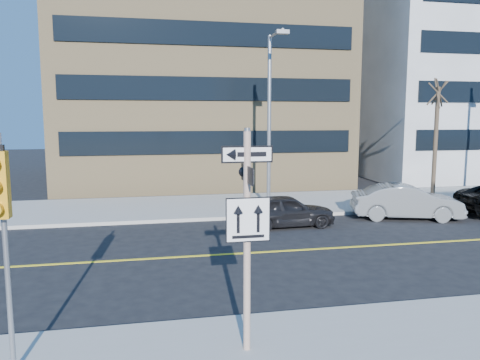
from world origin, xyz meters
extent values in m
plane|color=black|center=(0.00, 0.00, 0.00)|extent=(120.00, 120.00, 0.00)
cylinder|color=silver|center=(0.00, -2.50, 2.15)|extent=(0.13, 0.13, 4.00)
cylinder|color=gray|center=(0.00, -2.50, 4.18)|extent=(0.10, 0.10, 0.06)
cube|color=black|center=(0.00, -2.50, 3.75)|extent=(0.92, 0.03, 0.30)
cube|color=black|center=(0.00, -2.50, 3.40)|extent=(0.03, 0.92, 0.30)
cube|color=white|center=(0.00, -2.58, 2.60)|extent=(0.80, 0.03, 0.80)
cylinder|color=gray|center=(-4.00, -2.50, 2.15)|extent=(0.09, 0.09, 4.00)
imported|color=black|center=(3.76, 7.35, 0.66)|extent=(1.72, 3.96, 1.33)
imported|color=slate|center=(9.33, 7.74, 0.76)|extent=(2.86, 4.87, 1.52)
cylinder|color=gray|center=(4.00, 11.00, 4.15)|extent=(0.18, 0.18, 8.00)
cylinder|color=gray|center=(4.00, 10.00, 8.05)|extent=(0.10, 2.20, 0.10)
cube|color=gray|center=(4.00, 9.00, 7.95)|extent=(0.55, 0.30, 0.16)
cylinder|color=#3D3024|center=(13.00, 11.30, 3.05)|extent=(0.22, 0.22, 5.80)
cube|color=tan|center=(2.00, 25.00, 9.00)|extent=(18.00, 18.00, 18.00)
cube|color=#A1A5A7|center=(24.00, 24.00, 7.50)|extent=(20.00, 16.00, 15.00)
camera|label=1|loc=(-1.74, -10.46, 4.38)|focal=35.00mm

